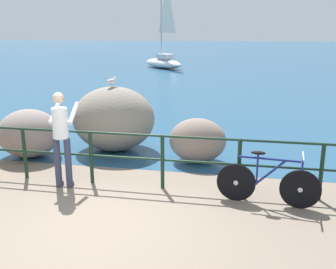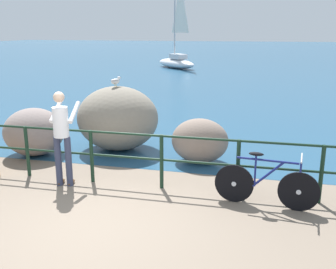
% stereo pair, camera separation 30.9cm
% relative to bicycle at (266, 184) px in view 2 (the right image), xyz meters
% --- Properties ---
extents(ground_plane, '(120.00, 120.00, 0.10)m').
position_rel_bicycle_xyz_m(ground_plane, '(-2.55, 18.72, -0.44)').
color(ground_plane, '#756656').
extents(sea_surface, '(120.00, 90.00, 0.01)m').
position_rel_bicycle_xyz_m(sea_surface, '(-2.55, 46.23, -0.39)').
color(sea_surface, navy).
rests_on(sea_surface, ground_plane).
extents(promenade_railing, '(9.70, 0.07, 1.02)m').
position_rel_bicycle_xyz_m(promenade_railing, '(-2.55, 0.35, 0.25)').
color(promenade_railing, black).
rests_on(promenade_railing, ground_plane).
extents(bicycle, '(1.69, 0.48, 0.92)m').
position_rel_bicycle_xyz_m(bicycle, '(0.00, 0.00, 0.00)').
color(bicycle, black).
rests_on(bicycle, ground_plane).
extents(person_at_railing, '(0.49, 0.66, 1.78)m').
position_rel_bicycle_xyz_m(person_at_railing, '(-3.67, 0.07, 0.60)').
color(person_at_railing, '#333851').
rests_on(person_at_railing, ground_plane).
extents(breakwater_boulder_main, '(1.97, 1.76, 1.54)m').
position_rel_bicycle_xyz_m(breakwater_boulder_main, '(-3.50, 2.48, 0.38)').
color(breakwater_boulder_main, gray).
rests_on(breakwater_boulder_main, ground).
extents(breakwater_boulder_left, '(1.40, 1.31, 1.10)m').
position_rel_bicycle_xyz_m(breakwater_boulder_left, '(-5.24, 1.61, 0.16)').
color(breakwater_boulder_left, gray).
rests_on(breakwater_boulder_left, ground).
extents(breakwater_boulder_right, '(1.25, 0.98, 0.98)m').
position_rel_bicycle_xyz_m(breakwater_boulder_right, '(-1.41, 1.97, 0.10)').
color(breakwater_boulder_right, gray).
rests_on(breakwater_boulder_right, ground).
extents(seagull, '(0.22, 0.34, 0.23)m').
position_rel_bicycle_xyz_m(seagull, '(-3.51, 2.45, 1.29)').
color(seagull, gold).
rests_on(seagull, breakwater_boulder_main).
extents(sailboat, '(4.02, 4.04, 6.16)m').
position_rel_bicycle_xyz_m(sailboat, '(-6.49, 22.86, 0.32)').
color(sailboat, white).
rests_on(sailboat, sea_surface).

